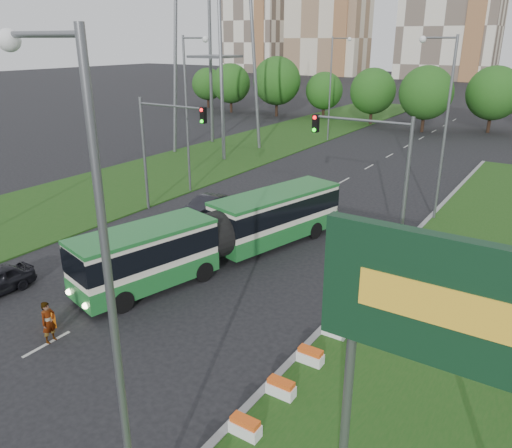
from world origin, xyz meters
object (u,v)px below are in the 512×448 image
Objects in this scene: traffic_mast_median at (378,164)px; shopping_trolley at (50,321)px; traffic_mast_left at (160,138)px; car_left_far at (206,207)px; billboard at (456,321)px; pedestrian at (49,322)px; articulated_bus at (221,232)px.

traffic_mast_median reaches higher than shopping_trolley.
car_left_far is at bearing 12.29° from traffic_mast_left.
traffic_mast_median is 1.74× the size of car_left_far.
billboard and traffic_mast_left have the same top height.
pedestrian is (7.35, -14.75, -4.45)m from traffic_mast_left.
pedestrian is at bearing -81.67° from articulated_bus.
articulated_bus is 10.38m from pedestrian.
billboard is at bearing -95.30° from pedestrian.
traffic_mast_median is 1.00× the size of traffic_mast_left.
traffic_mast_left is (-15.16, -1.00, 0.00)m from traffic_mast_median.
traffic_mast_left reaches higher than shopping_trolley.
traffic_mast_median is 15.19m from traffic_mast_left.
traffic_mast_median is at bearing 4.52° from car_left_far.
shopping_trolley is (6.45, -14.11, -5.03)m from traffic_mast_left.
traffic_mast_left is at bearing 166.35° from articulated_bus.
traffic_mast_left is at bearing -176.23° from traffic_mast_median.
traffic_mast_left reaches higher than pedestrian.
billboard is 27.16m from traffic_mast_left.
car_left_far is at bearing 10.51° from pedestrian.
traffic_mast_median is at bearing -30.70° from pedestrian.
billboard is 18.25m from articulated_bus.
car_left_far is 2.54× the size of pedestrian.
articulated_bus is 25.74× the size of shopping_trolley.
car_left_far is (3.26, 0.71, -4.59)m from traffic_mast_left.
shopping_trolley is at bearing -119.96° from traffic_mast_median.
traffic_mast_median reaches higher than articulated_bus.
car_left_far is 15.99m from pedestrian.
billboard is 25.52m from car_left_far.
pedestrian reaches higher than car_left_far.
shopping_trolley is (-8.71, -15.11, -5.03)m from traffic_mast_median.
shopping_trolley is (-16.18, 0.89, -5.84)m from billboard.
billboard is 17.22m from shopping_trolley.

